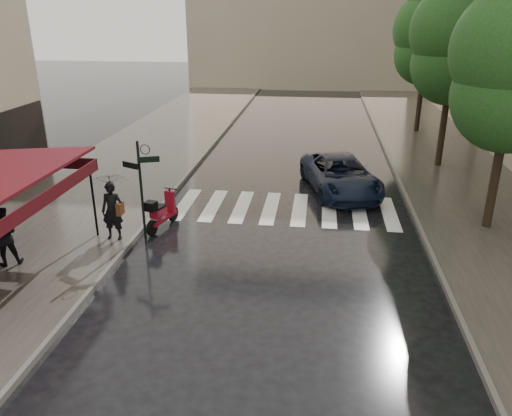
% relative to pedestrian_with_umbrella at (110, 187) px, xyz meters
% --- Properties ---
extents(ground, '(120.00, 120.00, 0.00)m').
position_rel_pedestrian_with_umbrella_xyz_m(ground, '(2.00, -2.56, -1.80)').
color(ground, black).
rests_on(ground, ground).
extents(sidewalk_near, '(6.00, 60.00, 0.12)m').
position_rel_pedestrian_with_umbrella_xyz_m(sidewalk_near, '(-2.50, 9.44, -1.74)').
color(sidewalk_near, '#38332D').
rests_on(sidewalk_near, ground).
extents(sidewalk_far, '(5.50, 60.00, 0.12)m').
position_rel_pedestrian_with_umbrella_xyz_m(sidewalk_far, '(12.25, 9.44, -1.74)').
color(sidewalk_far, '#38332D').
rests_on(sidewalk_far, ground).
extents(curb_near, '(0.12, 60.00, 0.16)m').
position_rel_pedestrian_with_umbrella_xyz_m(curb_near, '(0.55, 9.44, -1.72)').
color(curb_near, '#595651').
rests_on(curb_near, ground).
extents(curb_far, '(0.12, 60.00, 0.16)m').
position_rel_pedestrian_with_umbrella_xyz_m(curb_far, '(9.45, 9.44, -1.72)').
color(curb_far, '#595651').
rests_on(curb_far, ground).
extents(crosswalk, '(7.85, 3.20, 0.01)m').
position_rel_pedestrian_with_umbrella_xyz_m(crosswalk, '(4.97, 3.44, -1.79)').
color(crosswalk, silver).
rests_on(crosswalk, ground).
extents(signpost, '(1.17, 0.29, 3.10)m').
position_rel_pedestrian_with_umbrella_xyz_m(signpost, '(0.80, 0.44, 0.03)').
color(signpost, black).
rests_on(signpost, ground).
extents(tree_mid, '(3.80, 3.80, 8.34)m').
position_rel_pedestrian_with_umbrella_xyz_m(tree_mid, '(11.50, 9.44, 3.79)').
color(tree_mid, black).
rests_on(tree_mid, sidewalk_far).
extents(tree_far, '(3.80, 3.80, 8.16)m').
position_rel_pedestrian_with_umbrella_xyz_m(tree_far, '(11.70, 16.44, 3.66)').
color(tree_far, black).
rests_on(tree_far, sidewalk_far).
extents(pedestrian_with_umbrella, '(1.08, 1.10, 2.53)m').
position_rel_pedestrian_with_umbrella_xyz_m(pedestrian_with_umbrella, '(0.00, 0.00, 0.00)').
color(pedestrian_with_umbrella, black).
rests_on(pedestrian_with_umbrella, sidewalk_near).
extents(pedestrian_terrace, '(1.02, 0.96, 1.66)m').
position_rel_pedestrian_with_umbrella_xyz_m(pedestrian_terrace, '(-2.31, -1.95, -0.85)').
color(pedestrian_terrace, black).
rests_on(pedestrian_terrace, sidewalk_near).
extents(scooter, '(0.74, 1.76, 1.18)m').
position_rel_pedestrian_with_umbrella_xyz_m(scooter, '(1.12, 1.19, -1.25)').
color(scooter, black).
rests_on(scooter, ground).
extents(parked_car, '(3.49, 5.39, 1.38)m').
position_rel_pedestrian_with_umbrella_xyz_m(parked_car, '(6.96, 5.57, -1.11)').
color(parked_car, black).
rests_on(parked_car, ground).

